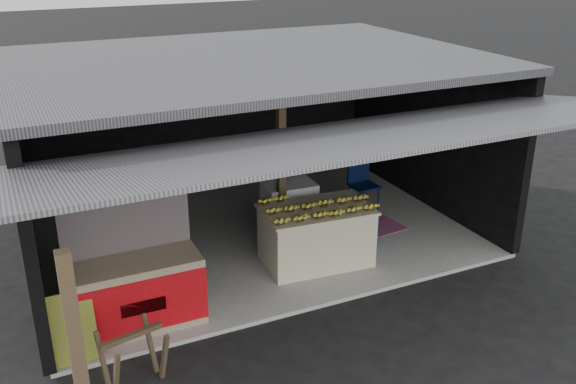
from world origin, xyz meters
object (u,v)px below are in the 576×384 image
sawhorse (133,353)px  plastic_chair (361,180)px  banana_table (316,235)px  neighbor_stall (136,289)px  white_crate (289,210)px  water_barrel (368,230)px

sawhorse → plastic_chair: size_ratio=0.78×
banana_table → sawhorse: banana_table is taller
neighbor_stall → banana_table: bearing=10.2°
neighbor_stall → sawhorse: (-0.31, -1.15, -0.12)m
neighbor_stall → plastic_chair: bearing=23.8°
white_crate → neighbor_stall: bearing=-149.2°
banana_table → water_barrel: banana_table is taller
neighbor_stall → sawhorse: 1.19m
banana_table → plastic_chair: bearing=45.8°
banana_table → neighbor_stall: bearing=-165.2°
water_barrel → sawhorse: bearing=-156.4°
banana_table → white_crate: bearing=92.6°
neighbor_stall → plastic_chair: 4.95m
banana_table → plastic_chair: plastic_chair is taller
water_barrel → white_crate: bearing=140.1°
white_crate → sawhorse: size_ratio=1.24×
plastic_chair → water_barrel: bearing=-120.0°
water_barrel → plastic_chair: size_ratio=0.50×
white_crate → banana_table: bearing=-89.3°
neighbor_stall → plastic_chair: size_ratio=1.76×
sawhorse → white_crate: bearing=27.2°
banana_table → water_barrel: 1.08m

